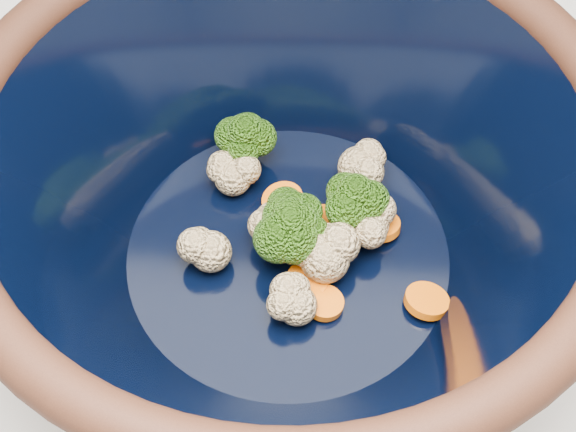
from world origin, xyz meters
The scene contains 2 objects.
mixing_bowl centered at (-0.08, 0.06, 1.00)m, with size 0.41×0.41×0.17m.
vegetable_pile centered at (-0.07, 0.08, 0.96)m, with size 0.17×0.16×0.05m.
Camera 1 is at (-0.06, -0.23, 1.40)m, focal length 50.00 mm.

